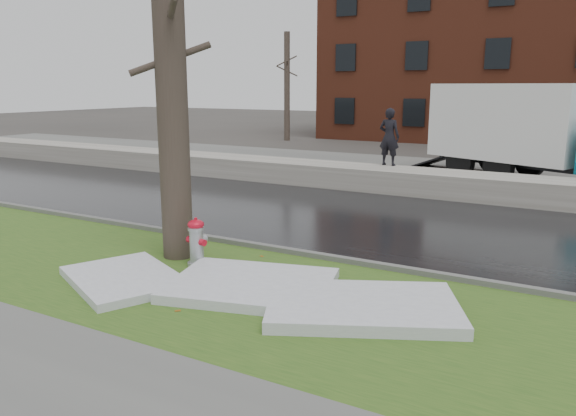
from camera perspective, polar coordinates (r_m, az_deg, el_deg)
The scene contains 17 objects.
ground at distance 10.50m, azimuth -2.30°, elevation -6.24°, with size 120.00×120.00×0.00m, color #47423D.
verge at distance 9.51m, azimuth -6.30°, elevation -8.18°, with size 60.00×4.50×0.04m, color #2D521B.
sidewalk at distance 7.11m, azimuth -24.99°, elevation -16.74°, with size 60.00×3.00×0.05m, color slate.
road at distance 14.37m, azimuth 7.16°, elevation -1.15°, with size 60.00×7.00×0.03m, color black.
parking_lot at distance 22.34m, azimuth 15.52°, elevation 3.32°, with size 60.00×9.00×0.03m, color slate.
curb at distance 11.30m, azimuth 0.37°, elevation -4.50°, with size 60.00×0.15×0.14m, color slate.
snowbank at distance 18.18m, azimuth 12.25°, elevation 2.67°, with size 60.00×1.60×0.75m, color #B5B0A6.
brick_building at distance 38.63m, azimuth 25.33°, elevation 13.66°, with size 26.00×12.00×10.00m, color brown.
bg_tree_left at distance 35.00m, azimuth -0.11°, elevation 12.33°, with size 1.40×1.62×6.50m.
bg_tree_center at distance 36.25m, azimuth 11.60°, elevation 12.08°, with size 1.40×1.62×6.50m.
fire_hydrant at distance 10.59m, azimuth -9.26°, elevation -3.24°, with size 0.45×0.40×0.92m.
tree at distance 10.88m, azimuth -11.86°, elevation 14.20°, with size 1.45×1.59×7.35m.
box_truck at distance 21.34m, azimuth 24.15°, elevation 7.15°, with size 10.07×5.58×3.42m.
worker at distance 18.88m, azimuth 10.25°, elevation 7.13°, with size 0.69×0.45×1.88m, color black.
snow_patch_near at distance 9.36m, azimuth -3.75°, elevation -7.83°, with size 2.60×2.00×0.16m, color silver.
snow_patch_far at distance 10.07m, azimuth -16.28°, elevation -6.90°, with size 2.20×1.60×0.14m, color silver.
snow_patch_side at distance 8.54m, azimuth 7.59°, elevation -9.88°, with size 2.80×1.80×0.18m, color silver.
Camera 1 is at (5.25, -8.45, 3.34)m, focal length 35.00 mm.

